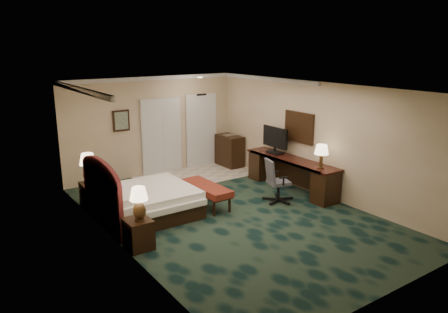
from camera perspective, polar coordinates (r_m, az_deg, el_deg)
floor at (r=9.39m, az=1.05°, el=-7.67°), size 5.00×7.50×0.00m
ceiling at (r=8.73m, az=1.13°, el=8.96°), size 5.00×7.50×0.00m
wall_back at (r=12.13m, az=-9.34°, el=3.92°), size 5.00×0.00×2.70m
wall_front at (r=6.45m, az=21.10°, el=-6.44°), size 5.00×0.00×2.70m
wall_left at (r=7.82m, az=-13.96°, el=-2.23°), size 0.00×7.50×2.70m
wall_right at (r=10.58m, az=12.15°, el=2.23°), size 0.00×7.50×2.70m
crown_molding at (r=8.73m, az=1.13°, el=8.64°), size 5.00×7.50×0.10m
tile_patch at (r=12.14m, az=-3.50°, el=-2.44°), size 3.20×1.70×0.01m
headboard at (r=8.93m, az=-15.66°, el=-4.61°), size 0.12×2.00×1.40m
entry_door at (r=12.89m, az=-3.00°, el=3.36°), size 1.02×0.06×2.18m
closet_doors at (r=12.26m, az=-8.15°, el=2.65°), size 1.20×0.06×2.10m
wall_art at (r=11.70m, az=-13.29°, el=4.58°), size 0.45×0.06×0.55m
wall_mirror at (r=10.93m, az=9.78°, el=3.80°), size 0.05×0.95×0.75m
bed at (r=9.42m, az=-9.95°, el=-5.89°), size 1.86×1.72×0.59m
nightstand_near at (r=8.02m, az=-11.12°, el=-9.87°), size 0.43×0.50×0.54m
nightstand_far at (r=10.23m, az=-16.85°, el=-4.78°), size 0.44×0.50×0.55m
lamp_near at (r=7.77m, az=-11.02°, el=-6.10°), size 0.34×0.34×0.61m
lamp_far at (r=10.08m, az=-17.31°, el=-1.46°), size 0.44×0.44×0.67m
bed_bench at (r=9.85m, az=-2.33°, el=-5.07°), size 0.53×1.45×0.49m
desk at (r=10.96m, az=8.72°, el=-2.31°), size 0.60×2.79×0.80m
tv at (r=11.24m, az=6.68°, el=2.13°), size 0.09×0.89×0.69m
desk_lamp at (r=10.08m, az=12.59°, el=0.03°), size 0.35×0.35×0.55m
desk_chair at (r=10.08m, az=7.17°, el=-3.11°), size 0.73×0.70×1.02m
minibar at (r=12.95m, az=0.72°, el=0.76°), size 0.48×0.87×0.92m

